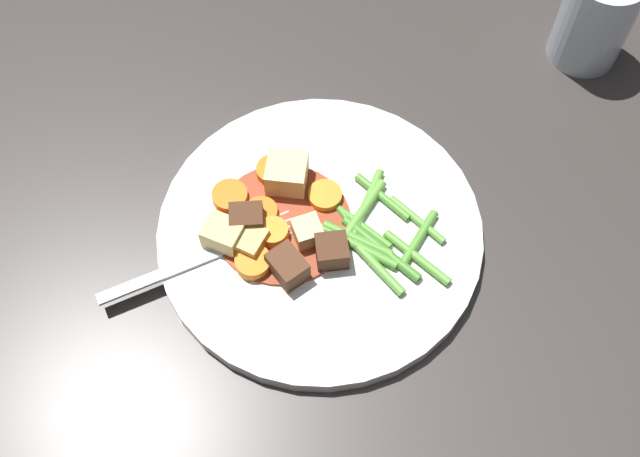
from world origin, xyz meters
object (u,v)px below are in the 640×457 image
at_px(carrot_slice_3, 273,171).
at_px(potato_chunk_3, 224,234).
at_px(dinner_plate, 320,233).
at_px(carrot_slice_5, 325,196).
at_px(potato_chunk_2, 307,232).
at_px(meat_chunk_2, 288,266).
at_px(carrot_slice_2, 261,213).
at_px(meat_chunk_1, 247,220).
at_px(carrot_slice_1, 230,196).
at_px(meat_chunk_0, 332,251).
at_px(potato_chunk_1, 249,242).
at_px(carrot_slice_0, 273,233).
at_px(potato_chunk_0, 287,174).
at_px(water_glass, 596,17).
at_px(carrot_slice_4, 253,262).
at_px(fork, 205,257).

bearing_deg(carrot_slice_3, potato_chunk_3, 68.28).
height_order(dinner_plate, carrot_slice_5, carrot_slice_5).
distance_m(potato_chunk_2, meat_chunk_2, 0.04).
bearing_deg(potato_chunk_2, carrot_slice_2, -20.23).
relative_size(potato_chunk_2, meat_chunk_1, 0.83).
bearing_deg(potato_chunk_3, carrot_slice_1, -84.79).
xyz_separation_m(dinner_plate, meat_chunk_0, (-0.01, 0.03, 0.02)).
bearing_deg(carrot_slice_3, potato_chunk_1, 85.11).
xyz_separation_m(carrot_slice_3, carrot_slice_5, (-0.05, 0.02, -0.00)).
bearing_deg(dinner_plate, potato_chunk_3, 17.05).
distance_m(carrot_slice_0, potato_chunk_2, 0.03).
bearing_deg(meat_chunk_0, carrot_slice_3, -49.48).
relative_size(potato_chunk_0, water_glass, 0.35).
distance_m(carrot_slice_5, meat_chunk_1, 0.07).
bearing_deg(water_glass, carrot_slice_4, 46.25).
distance_m(potato_chunk_1, meat_chunk_0, 0.07).
bearing_deg(meat_chunk_0, carrot_slice_5, -76.16).
height_order(potato_chunk_1, meat_chunk_2, meat_chunk_2).
relative_size(carrot_slice_2, meat_chunk_2, 0.90).
relative_size(dinner_plate, carrot_slice_5, 9.45).
distance_m(potato_chunk_3, water_glass, 0.41).
xyz_separation_m(potato_chunk_3, meat_chunk_1, (-0.02, -0.02, 0.00)).
xyz_separation_m(potato_chunk_0, potato_chunk_2, (-0.03, 0.05, -0.00)).
bearing_deg(carrot_slice_5, carrot_slice_3, -20.20).
bearing_deg(carrot_slice_3, carrot_slice_4, 89.84).
distance_m(potato_chunk_2, water_glass, 0.35).
height_order(carrot_slice_1, potato_chunk_0, potato_chunk_0).
xyz_separation_m(carrot_slice_1, carrot_slice_3, (-0.03, -0.03, 0.00)).
distance_m(carrot_slice_2, meat_chunk_0, 0.07).
xyz_separation_m(carrot_slice_0, meat_chunk_2, (-0.02, 0.03, 0.00)).
height_order(carrot_slice_1, carrot_slice_3, carrot_slice_3).
relative_size(carrot_slice_2, carrot_slice_5, 0.96).
relative_size(carrot_slice_5, meat_chunk_0, 1.11).
bearing_deg(dinner_plate, potato_chunk_2, 49.74).
bearing_deg(potato_chunk_2, fork, 21.13).
height_order(potato_chunk_1, fork, potato_chunk_1).
relative_size(carrot_slice_2, potato_chunk_3, 0.91).
relative_size(carrot_slice_3, water_glass, 0.30).
bearing_deg(meat_chunk_1, carrot_slice_0, 164.61).
distance_m(dinner_plate, potato_chunk_0, 0.06).
bearing_deg(carrot_slice_4, meat_chunk_1, -71.56).
distance_m(meat_chunk_2, water_glass, 0.39).
distance_m(meat_chunk_0, meat_chunk_2, 0.04).
distance_m(carrot_slice_5, potato_chunk_3, 0.10).
distance_m(potato_chunk_1, meat_chunk_1, 0.02).
bearing_deg(meat_chunk_1, fork, 49.80).
distance_m(dinner_plate, meat_chunk_0, 0.03).
distance_m(meat_chunk_0, fork, 0.11).
xyz_separation_m(carrot_slice_5, potato_chunk_3, (0.08, 0.05, 0.01)).
xyz_separation_m(carrot_slice_3, potato_chunk_3, (0.03, 0.07, 0.01)).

